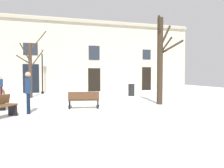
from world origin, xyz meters
name	(u,v)px	position (x,y,z in m)	size (l,w,h in m)	color
ground_plane	(120,102)	(0.00, 0.00, 0.00)	(33.10, 33.10, 0.00)	white
building_facade	(92,55)	(-0.01, 8.27, 3.49)	(20.69, 0.60, 6.86)	beige
tree_center	(30,68)	(-5.36, 3.79, 2.14)	(2.14, 1.67, 4.79)	#423326
tree_foreground	(161,58)	(1.80, -1.79, 2.57)	(1.88, 1.02, 4.82)	#382B1E
streetlamp	(42,66)	(-4.59, 6.86, 2.33)	(0.30, 0.30, 3.81)	black
litter_bin	(131,90)	(2.01, 3.05, 0.46)	(0.50, 0.50, 0.91)	black
bench_facing_shops	(84,100)	(-2.58, -2.09, 0.43)	(1.58, 0.72, 0.85)	#51331E
bench_near_lamp	(1,99)	(-6.47, -0.77, 0.48)	(0.82, 1.85, 0.93)	brown
person_crossing_plaza	(1,85)	(-7.47, 5.02, 0.85)	(0.24, 0.39, 1.56)	#350F0F
person_by_shop_door	(28,90)	(-5.09, -2.74, 1.01)	(0.24, 0.38, 1.80)	black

